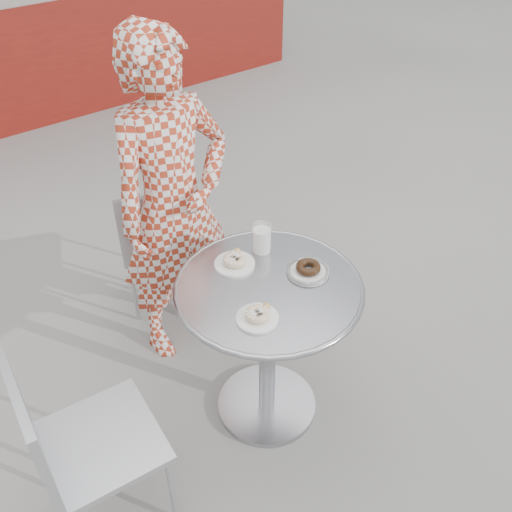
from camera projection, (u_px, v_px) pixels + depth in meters
ground at (275, 407)px, 2.70m from camera, size 60.00×60.00×0.00m
bistro_table at (268, 319)px, 2.35m from camera, size 0.76×0.76×0.77m
chair_far at (159, 264)px, 3.16m from camera, size 0.49×0.49×0.79m
chair_left at (105, 471)px, 2.15m from camera, size 0.45×0.45×0.87m
seated_person at (174, 206)px, 2.58m from camera, size 0.61×0.42×1.63m
plate_far at (235, 261)px, 2.33m from camera, size 0.17×0.17×0.04m
plate_near at (258, 316)px, 2.08m from camera, size 0.16×0.16×0.04m
plate_checker at (308, 270)px, 2.29m from camera, size 0.17×0.17×0.05m
milk_cup at (262, 239)px, 2.37m from camera, size 0.08×0.08×0.13m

